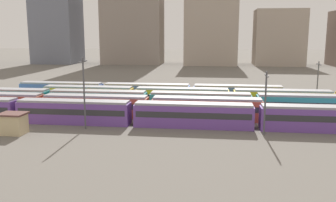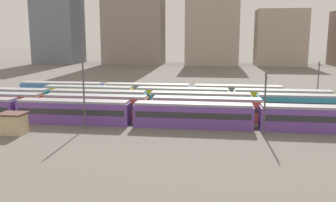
{
  "view_description": "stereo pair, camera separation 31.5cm",
  "coord_description": "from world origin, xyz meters",
  "px_view_note": "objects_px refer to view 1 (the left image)",
  "views": [
    {
      "loc": [
        27.89,
        -53.9,
        13.85
      ],
      "look_at": [
        19.62,
        10.4,
        2.04
      ],
      "focal_mm": 38.84,
      "sensor_mm": 36.0,
      "label": 1
    },
    {
      "loc": [
        28.2,
        -53.86,
        13.85
      ],
      "look_at": [
        19.62,
        10.4,
        2.04
      ],
      "focal_mm": 38.84,
      "sensor_mm": 36.0,
      "label": 2
    }
  ],
  "objects_px": {
    "train_track_1": "(96,106)",
    "train_track_0": "(193,115)",
    "train_track_3": "(335,100)",
    "catenary_pole_3": "(318,80)",
    "catenary_pole_2": "(265,100)",
    "signal_hut": "(13,123)",
    "train_track_2": "(254,104)",
    "catenary_pole_0": "(84,90)",
    "train_track_4": "(147,92)"
  },
  "relations": [
    {
      "from": "train_track_0",
      "to": "train_track_4",
      "type": "distance_m",
      "value": 23.55
    },
    {
      "from": "train_track_4",
      "to": "catenary_pole_2",
      "type": "bearing_deg",
      "value": -48.34
    },
    {
      "from": "signal_hut",
      "to": "catenary_pole_2",
      "type": "bearing_deg",
      "value": 6.76
    },
    {
      "from": "train_track_1",
      "to": "train_track_2",
      "type": "height_order",
      "value": "same"
    },
    {
      "from": "train_track_0",
      "to": "train_track_1",
      "type": "relative_size",
      "value": 1.68
    },
    {
      "from": "catenary_pole_0",
      "to": "train_track_1",
      "type": "bearing_deg",
      "value": 97.5
    },
    {
      "from": "train_track_2",
      "to": "catenary_pole_2",
      "type": "bearing_deg",
      "value": -89.73
    },
    {
      "from": "train_track_4",
      "to": "signal_hut",
      "type": "bearing_deg",
      "value": -116.48
    },
    {
      "from": "train_track_1",
      "to": "train_track_2",
      "type": "xyz_separation_m",
      "value": [
        27.09,
        5.2,
        0.0
      ]
    },
    {
      "from": "catenary_pole_0",
      "to": "train_track_4",
      "type": "bearing_deg",
      "value": 78.61
    },
    {
      "from": "train_track_1",
      "to": "catenary_pole_3",
      "type": "distance_m",
      "value": 45.4
    },
    {
      "from": "train_track_4",
      "to": "catenary_pole_3",
      "type": "height_order",
      "value": "catenary_pole_3"
    },
    {
      "from": "train_track_1",
      "to": "train_track_3",
      "type": "bearing_deg",
      "value": 13.83
    },
    {
      "from": "train_track_3",
      "to": "catenary_pole_3",
      "type": "distance_m",
      "value": 8.89
    },
    {
      "from": "train_track_4",
      "to": "catenary_pole_3",
      "type": "relative_size",
      "value": 6.55
    },
    {
      "from": "train_track_0",
      "to": "train_track_3",
      "type": "xyz_separation_m",
      "value": [
        25.24,
        15.6,
        0.0
      ]
    },
    {
      "from": "train_track_1",
      "to": "train_track_4",
      "type": "height_order",
      "value": "same"
    },
    {
      "from": "train_track_0",
      "to": "catenary_pole_2",
      "type": "relative_size",
      "value": 10.44
    },
    {
      "from": "catenary_pole_3",
      "to": "train_track_2",
      "type": "bearing_deg",
      "value": -136.24
    },
    {
      "from": "train_track_0",
      "to": "train_track_4",
      "type": "height_order",
      "value": "same"
    },
    {
      "from": "train_track_3",
      "to": "train_track_4",
      "type": "bearing_deg",
      "value": 171.85
    },
    {
      "from": "catenary_pole_2",
      "to": "catenary_pole_3",
      "type": "xyz_separation_m",
      "value": [
        14.09,
        26.99,
        -0.23
      ]
    },
    {
      "from": "train_track_1",
      "to": "train_track_3",
      "type": "relative_size",
      "value": 0.5
    },
    {
      "from": "train_track_1",
      "to": "train_track_2",
      "type": "relative_size",
      "value": 0.5
    },
    {
      "from": "catenary_pole_2",
      "to": "train_track_1",
      "type": "bearing_deg",
      "value": 163.14
    },
    {
      "from": "catenary_pole_2",
      "to": "train_track_0",
      "type": "bearing_deg",
      "value": 163.37
    },
    {
      "from": "train_track_2",
      "to": "signal_hut",
      "type": "relative_size",
      "value": 31.25
    },
    {
      "from": "signal_hut",
      "to": "train_track_3",
      "type": "bearing_deg",
      "value": 24.4
    },
    {
      "from": "catenary_pole_2",
      "to": "signal_hut",
      "type": "bearing_deg",
      "value": -173.24
    },
    {
      "from": "train_track_3",
      "to": "catenary_pole_0",
      "type": "distance_m",
      "value": 45.42
    },
    {
      "from": "train_track_4",
      "to": "catenary_pole_0",
      "type": "height_order",
      "value": "catenary_pole_0"
    },
    {
      "from": "train_track_2",
      "to": "train_track_3",
      "type": "xyz_separation_m",
      "value": [
        15.16,
        5.2,
        0.0
      ]
    },
    {
      "from": "train_track_2",
      "to": "train_track_4",
      "type": "height_order",
      "value": "same"
    },
    {
      "from": "train_track_0",
      "to": "catenary_pole_0",
      "type": "distance_m",
      "value": 16.7
    },
    {
      "from": "train_track_4",
      "to": "catenary_pole_3",
      "type": "distance_m",
      "value": 35.55
    },
    {
      "from": "train_track_1",
      "to": "train_track_0",
      "type": "bearing_deg",
      "value": -17.01
    },
    {
      "from": "catenary_pole_0",
      "to": "catenary_pole_3",
      "type": "xyz_separation_m",
      "value": [
        40.14,
        27.18,
        -1.11
      ]
    },
    {
      "from": "train_track_1",
      "to": "catenary_pole_2",
      "type": "xyz_separation_m",
      "value": [
        27.15,
        -8.23,
        3.11
      ]
    },
    {
      "from": "train_track_2",
      "to": "signal_hut",
      "type": "bearing_deg",
      "value": -153.37
    },
    {
      "from": "catenary_pole_0",
      "to": "catenary_pole_3",
      "type": "distance_m",
      "value": 48.49
    },
    {
      "from": "catenary_pole_0",
      "to": "train_track_2",
      "type": "bearing_deg",
      "value": 27.67
    },
    {
      "from": "catenary_pole_3",
      "to": "signal_hut",
      "type": "height_order",
      "value": "catenary_pole_3"
    },
    {
      "from": "catenary_pole_0",
      "to": "signal_hut",
      "type": "height_order",
      "value": "catenary_pole_0"
    },
    {
      "from": "train_track_1",
      "to": "signal_hut",
      "type": "xyz_separation_m",
      "value": [
        -7.99,
        -12.39,
        -0.35
      ]
    },
    {
      "from": "train_track_0",
      "to": "catenary_pole_0",
      "type": "xyz_separation_m",
      "value": [
        -15.89,
        -3.22,
        3.99
      ]
    },
    {
      "from": "catenary_pole_3",
      "to": "catenary_pole_2",
      "type": "bearing_deg",
      "value": -117.58
    },
    {
      "from": "train_track_0",
      "to": "train_track_1",
      "type": "distance_m",
      "value": 17.78
    },
    {
      "from": "train_track_4",
      "to": "catenary_pole_2",
      "type": "distance_m",
      "value": 32.05
    },
    {
      "from": "signal_hut",
      "to": "catenary_pole_3",
      "type": "bearing_deg",
      "value": 32.32
    },
    {
      "from": "train_track_2",
      "to": "train_track_3",
      "type": "distance_m",
      "value": 16.03
    }
  ]
}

